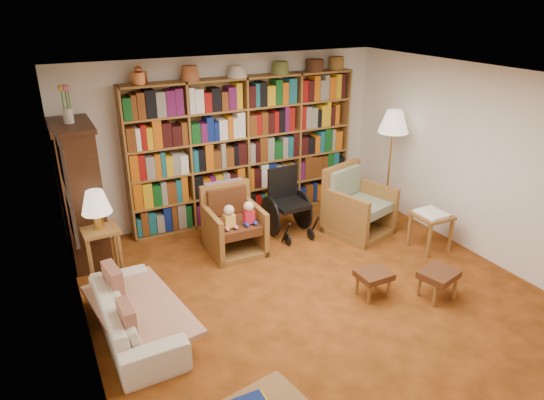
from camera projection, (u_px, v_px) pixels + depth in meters
floor at (310, 289)px, 5.86m from camera, size 5.00×5.00×0.00m
ceiling at (318, 79)px, 4.89m from camera, size 5.00×5.00×0.00m
wall_back at (229, 139)px, 7.43m from camera, size 5.00×0.00×5.00m
wall_front at (504, 316)px, 3.32m from camera, size 5.00×0.00×5.00m
wall_left at (75, 241)px, 4.34m from camera, size 0.00×5.00×5.00m
wall_right at (475, 162)px, 6.42m from camera, size 0.00×5.00×5.00m
bookshelf at (245, 145)px, 7.41m from camera, size 3.60×0.30×2.42m
curio_cabinet at (81, 192)px, 6.20m from camera, size 0.50×0.95×2.40m
framed_pictures at (67, 191)px, 4.45m from camera, size 0.03×0.52×0.97m
sofa at (135, 314)px, 5.01m from camera, size 1.66×0.69×0.48m
sofa_throw at (140, 308)px, 5.01m from camera, size 1.00×1.59×0.04m
cushion_left at (114, 283)px, 5.16m from camera, size 0.17×0.40×0.38m
cushion_right at (127, 319)px, 4.58m from camera, size 0.13×0.35×0.34m
side_table_lamp at (102, 242)px, 5.93m from camera, size 0.45×0.45×0.68m
table_lamp at (96, 203)px, 5.73m from camera, size 0.36×0.36×0.49m
armchair_leather at (232, 224)px, 6.68m from camera, size 0.73×0.78×0.92m
armchair_sage at (355, 207)px, 7.21m from camera, size 1.03×1.04×0.99m
wheelchair at (287, 204)px, 7.13m from camera, size 0.56×0.78×0.98m
floor_lamp at (393, 126)px, 7.22m from camera, size 0.46×0.46×1.72m
side_table_papers at (431, 220)px, 6.64m from camera, size 0.48×0.48×0.56m
footstool_a at (374, 276)px, 5.63m from camera, size 0.38×0.33×0.32m
footstool_b at (439, 276)px, 5.59m from camera, size 0.49×0.45×0.35m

